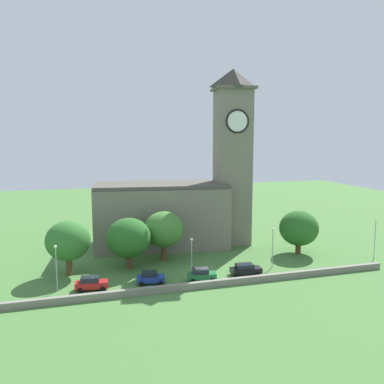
% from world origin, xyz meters
% --- Properties ---
extents(ground_plane, '(200.00, 200.00, 0.00)m').
position_xyz_m(ground_plane, '(0.00, 15.00, 0.00)').
color(ground_plane, '#477538').
extents(church, '(31.65, 15.10, 34.32)m').
position_xyz_m(church, '(1.56, 18.17, 9.38)').
color(church, slate).
rests_on(church, ground).
extents(quay_barrier, '(57.15, 0.70, 0.95)m').
position_xyz_m(quay_barrier, '(0.00, -5.15, 0.47)').
color(quay_barrier, gray).
rests_on(quay_barrier, ground).
extents(car_red, '(4.63, 2.38, 1.92)m').
position_xyz_m(car_red, '(-16.77, -1.42, 0.97)').
color(car_red, red).
rests_on(car_red, ground).
extents(car_blue, '(4.26, 2.67, 1.85)m').
position_xyz_m(car_blue, '(-8.37, -1.40, 0.93)').
color(car_blue, '#233D9E').
rests_on(car_blue, ground).
extents(car_green, '(4.47, 2.76, 1.91)m').
position_xyz_m(car_green, '(-0.90, -2.39, 0.96)').
color(car_green, '#1E6B38').
rests_on(car_green, ground).
extents(car_black, '(4.93, 2.55, 1.75)m').
position_xyz_m(car_black, '(6.49, -1.80, 0.89)').
color(car_black, black).
rests_on(car_black, ground).
extents(streetlamp_west_end, '(0.44, 0.44, 6.58)m').
position_xyz_m(streetlamp_west_end, '(-21.33, -0.55, 4.43)').
color(streetlamp_west_end, '#9EA0A5').
rests_on(streetlamp_west_end, ground).
extents(streetlamp_west_mid, '(0.44, 0.44, 6.01)m').
position_xyz_m(streetlamp_west_mid, '(-1.69, 0.07, 4.10)').
color(streetlamp_west_mid, '#9EA0A5').
rests_on(streetlamp_west_mid, ground).
extents(streetlamp_central, '(0.44, 0.44, 6.59)m').
position_xyz_m(streetlamp_central, '(12.20, 0.33, 4.44)').
color(streetlamp_central, '#9EA0A5').
rests_on(streetlamp_central, ground).
extents(streetlamp_east_mid, '(0.44, 0.44, 7.10)m').
position_xyz_m(streetlamp_east_mid, '(31.84, -0.28, 4.73)').
color(streetlamp_east_mid, '#9EA0A5').
rests_on(streetlamp_east_mid, ground).
extents(tree_by_tower, '(7.18, 7.18, 8.34)m').
position_xyz_m(tree_by_tower, '(-10.45, 6.41, 5.08)').
color(tree_by_tower, brown).
rests_on(tree_by_tower, ground).
extents(tree_churchyard, '(6.81, 6.81, 8.53)m').
position_xyz_m(tree_churchyard, '(-19.78, 5.89, 5.43)').
color(tree_churchyard, brown).
rests_on(tree_churchyard, ground).
extents(tree_riverside_west, '(6.79, 6.79, 8.62)m').
position_xyz_m(tree_riverside_west, '(-4.06, 8.94, 5.52)').
color(tree_riverside_west, brown).
rests_on(tree_riverside_west, ground).
extents(tree_riverside_east, '(7.09, 7.09, 7.91)m').
position_xyz_m(tree_riverside_east, '(20.61, 6.22, 4.69)').
color(tree_riverside_east, brown).
rests_on(tree_riverside_east, ground).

